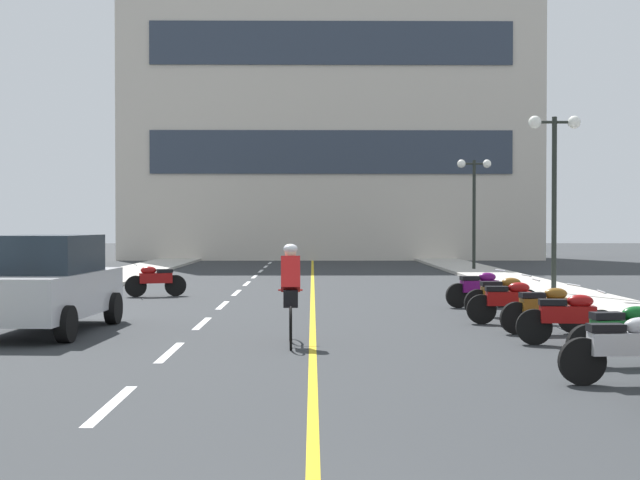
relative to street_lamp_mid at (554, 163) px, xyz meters
name	(u,v)px	position (x,y,z in m)	size (l,w,h in m)	color
ground_plane	(304,295)	(-7.00, 0.48, -3.75)	(140.00, 140.00, 0.00)	#2D3033
curb_left	(79,286)	(-14.20, 3.48, -3.69)	(2.40, 72.00, 0.12)	#B7B2A8
curb_right	(530,286)	(0.20, 3.48, -3.69)	(2.40, 72.00, 0.12)	#B7B2A8
lane_dash_1	(111,405)	(-9.00, -14.52, -3.75)	(0.14, 2.20, 0.01)	silver
lane_dash_2	(170,352)	(-9.00, -10.52, -3.75)	(0.14, 2.20, 0.01)	silver
lane_dash_3	(202,323)	(-9.00, -6.52, -3.75)	(0.14, 2.20, 0.01)	silver
lane_dash_4	(223,305)	(-9.00, -2.52, -3.75)	(0.14, 2.20, 0.01)	silver
lane_dash_5	(237,293)	(-9.00, 1.48, -3.75)	(0.14, 2.20, 0.01)	silver
lane_dash_6	(247,284)	(-9.00, 5.48, -3.75)	(0.14, 2.20, 0.01)	silver
lane_dash_7	(255,277)	(-9.00, 9.48, -3.75)	(0.14, 2.20, 0.01)	silver
lane_dash_8	(261,271)	(-9.00, 13.48, -3.75)	(0.14, 2.20, 0.01)	silver
lane_dash_9	(266,267)	(-9.00, 17.48, -3.75)	(0.14, 2.20, 0.01)	silver
lane_dash_10	(270,263)	(-9.00, 21.48, -3.75)	(0.14, 2.20, 0.01)	silver
lane_dash_11	(273,260)	(-9.00, 25.48, -3.75)	(0.14, 2.20, 0.01)	silver
centre_line_yellow	(313,288)	(-6.75, 3.48, -3.75)	(0.12, 66.00, 0.01)	gold
office_building	(330,89)	(-5.70, 27.72, 6.39)	(24.17, 6.61, 20.29)	beige
street_lamp_mid	(554,163)	(0.00, 0.00, 0.00)	(1.46, 0.36, 4.94)	black
street_lamp_far	(474,188)	(0.19, 13.03, -0.15)	(1.46, 0.36, 4.70)	black
parked_car_near	(47,283)	(-11.72, -7.95, -2.83)	(2.12, 4.29, 1.82)	black
motorcycle_2	(626,347)	(-2.81, -13.35, -3.28)	(1.70, 0.60, 0.92)	black
motorcycle_3	(624,333)	(-2.31, -11.88, -3.28)	(1.70, 0.60, 0.92)	black
motorcycle_4	(568,317)	(-2.49, -9.79, -3.28)	(1.70, 0.60, 0.92)	black
motorcycle_5	(546,308)	(-2.46, -8.28, -3.28)	(1.70, 0.60, 0.92)	black
motorcycle_6	(509,301)	(-2.77, -6.71, -3.28)	(1.70, 0.60, 0.92)	black
motorcycle_7	(503,295)	(-2.58, -5.20, -3.28)	(1.70, 0.60, 0.92)	black
motorcycle_8	(480,288)	(-2.68, -3.17, -3.28)	(1.69, 0.63, 0.92)	black
motorcycle_9	(155,280)	(-11.16, 0.10, -3.28)	(1.66, 0.74, 0.92)	black
cyclist_rider	(291,292)	(-7.12, -9.69, -2.86)	(0.42, 1.77, 1.71)	black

